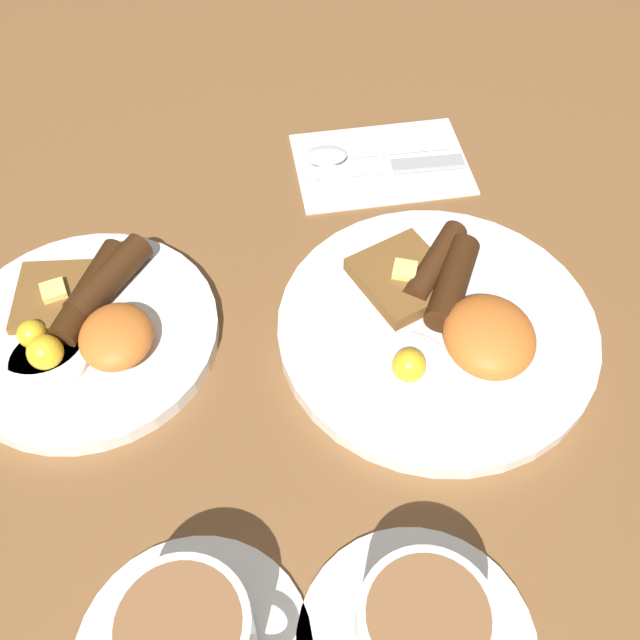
% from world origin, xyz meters
% --- Properties ---
extents(ground_plane, '(3.00, 3.00, 0.00)m').
position_xyz_m(ground_plane, '(0.00, 0.00, 0.00)').
color(ground_plane, brown).
extents(breakfast_plate_near, '(0.27, 0.27, 0.05)m').
position_xyz_m(breakfast_plate_near, '(0.00, -0.00, 0.01)').
color(breakfast_plate_near, white).
rests_on(breakfast_plate_near, ground_plane).
extents(breakfast_plate_far, '(0.22, 0.22, 0.04)m').
position_xyz_m(breakfast_plate_far, '(0.02, 0.30, 0.01)').
color(breakfast_plate_far, white).
rests_on(breakfast_plate_far, ground_plane).
extents(teacup_near, '(0.16, 0.16, 0.07)m').
position_xyz_m(teacup_near, '(-0.25, 0.06, 0.03)').
color(teacup_near, white).
rests_on(teacup_near, ground_plane).
extents(napkin, '(0.13, 0.18, 0.01)m').
position_xyz_m(napkin, '(0.22, 0.02, 0.00)').
color(napkin, white).
rests_on(napkin, ground_plane).
extents(knife, '(0.02, 0.17, 0.01)m').
position_xyz_m(knife, '(0.21, 0.01, 0.01)').
color(knife, silver).
rests_on(knife, napkin).
extents(spoon, '(0.03, 0.16, 0.01)m').
position_xyz_m(spoon, '(0.23, 0.05, 0.01)').
color(spoon, silver).
rests_on(spoon, napkin).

